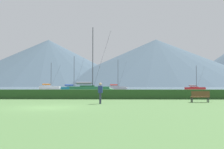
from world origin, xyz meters
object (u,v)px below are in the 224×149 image
(sailboat_slip_0, at_px, (117,88))
(sailboat_slip_7, at_px, (90,89))
(sailboat_slip_1, at_px, (195,88))
(person_standing_walker, at_px, (100,91))
(sailboat_slip_3, at_px, (50,87))
(sailboat_slip_2, at_px, (72,88))
(park_bench_near_path, at_px, (200,96))

(sailboat_slip_0, xyz_separation_m, sailboat_slip_7, (-5.21, -40.01, 0.11))
(sailboat_slip_1, xyz_separation_m, person_standing_walker, (-24.17, -57.51, 0.42))
(sailboat_slip_3, bearing_deg, sailboat_slip_0, -30.99)
(sailboat_slip_2, height_order, sailboat_slip_3, sailboat_slip_3)
(person_standing_walker, bearing_deg, sailboat_slip_2, 105.01)
(sailboat_slip_1, relative_size, sailboat_slip_2, 0.73)
(sailboat_slip_7, bearing_deg, park_bench_near_path, -74.84)
(sailboat_slip_1, xyz_separation_m, park_bench_near_path, (-15.86, -55.59, -0.02))
(sailboat_slip_1, height_order, park_bench_near_path, sailboat_slip_1)
(sailboat_slip_3, bearing_deg, person_standing_walker, -87.02)
(sailboat_slip_2, distance_m, person_standing_walker, 56.71)
(sailboat_slip_3, xyz_separation_m, sailboat_slip_7, (20.57, -47.78, 0.04))
(sailboat_slip_3, height_order, park_bench_near_path, sailboat_slip_3)
(park_bench_near_path, bearing_deg, sailboat_slip_0, 94.77)
(sailboat_slip_0, bearing_deg, sailboat_slip_7, -110.40)
(sailboat_slip_1, relative_size, sailboat_slip_3, 0.72)
(sailboat_slip_2, xyz_separation_m, sailboat_slip_3, (-13.05, 24.59, 0.11))
(sailboat_slip_3, bearing_deg, sailboat_slip_1, -38.96)
(sailboat_slip_1, bearing_deg, sailboat_slip_7, -154.06)
(park_bench_near_path, bearing_deg, sailboat_slip_3, 111.79)
(sailboat_slip_3, distance_m, person_standing_walker, 83.83)
(sailboat_slip_7, relative_size, person_standing_walker, 8.00)
(sailboat_slip_0, distance_m, sailboat_slip_7, 40.35)
(sailboat_slip_7, xyz_separation_m, park_bench_near_path, (12.52, -30.38, -0.24))
(sailboat_slip_7, height_order, park_bench_near_path, sailboat_slip_7)
(sailboat_slip_0, distance_m, sailboat_slip_2, 21.10)
(sailboat_slip_0, xyz_separation_m, sailboat_slip_1, (23.17, -14.80, -0.11))
(sailboat_slip_1, bearing_deg, person_standing_walker, -128.47)
(sailboat_slip_7, xyz_separation_m, person_standing_walker, (4.21, -32.30, 0.21))
(park_bench_near_path, distance_m, person_standing_walker, 8.54)
(sailboat_slip_1, xyz_separation_m, sailboat_slip_3, (-48.95, 22.57, 0.18))
(sailboat_slip_3, relative_size, person_standing_walker, 6.20)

